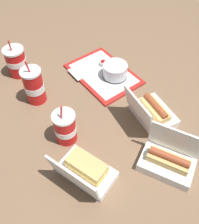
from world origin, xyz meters
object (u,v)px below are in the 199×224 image
Objects in this scene: plastic_fork at (106,62)px; soda_cup_corner at (16,62)px; clamshell_sandwich_left at (85,171)px; soda_cup_front at (65,127)px; soda_cup_left at (34,86)px; clamshell_hotdog_corner at (152,112)px; food_tray at (103,74)px; ketchup_cup at (104,63)px; clamshell_hotdog_front at (168,161)px; cake_container at (115,71)px.

soda_cup_corner is at bearing -104.74° from plastic_fork.
soda_cup_corner reaches higher than clamshell_sandwich_left.
soda_cup_front is 0.28m from soda_cup_left.
clamshell_hotdog_corner is 0.39m from soda_cup_front.
clamshell_hotdog_corner is (-0.09, 0.39, -0.00)m from clamshell_sandwich_left.
food_tray is at bearing 56.52° from soda_cup_corner.
soda_cup_front reaches higher than ketchup_cup.
soda_cup_corner is at bearing -115.22° from ketchup_cup.
soda_cup_left reaches higher than soda_cup_corner.
clamshell_hotdog_front is (0.58, -0.08, 0.03)m from food_tray.
clamshell_hotdog_corner is at bearing 4.27° from food_tray.
clamshell_sandwich_left is at bearing -5.42° from soda_cup_front.
soda_cup_corner is at bearing -179.50° from clamshell_sandwich_left.
clamshell_hotdog_corner is at bearing -1.21° from ketchup_cup.
soda_cup_front is 0.99× the size of soda_cup_corner.
soda_cup_corner reaches higher than clamshell_hotdog_front.
soda_cup_corner reaches higher than clamshell_hotdog_corner.
clamshell_hotdog_front is 0.66m from soda_cup_left.
cake_container is 0.61× the size of clamshell_hotdog_corner.
cake_container is 0.51× the size of clamshell_sandwich_left.
food_tray is 0.36m from clamshell_hotdog_corner.
plastic_fork is at bearing 119.96° from ketchup_cup.
soda_cup_left is at bearing -85.00° from ketchup_cup.
cake_container is 0.53× the size of soda_cup_left.
clamshell_hotdog_corner is 0.98× the size of soda_cup_front.
plastic_fork is 0.66m from clamshell_hotdog_front.
soda_cup_corner is (-0.22, -0.01, -0.01)m from soda_cup_left.
clamshell_hotdog_corner reaches higher than food_tray.
clamshell_hotdog_front is 0.42m from soda_cup_front.
food_tray is 1.58× the size of clamshell_sandwich_left.
soda_cup_corner is (-0.24, -0.37, 0.07)m from food_tray.
ketchup_cup is 0.19× the size of soda_cup_corner.
clamshell_hotdog_corner is at bearing 74.46° from soda_cup_front.
clamshell_hotdog_front is at bearing -12.16° from cake_container.
ketchup_cup is at bearing 141.66° from clamshell_sandwich_left.
clamshell_hotdog_corner is at bearing 3.77° from plastic_fork.
plastic_fork is at bearing 168.32° from clamshell_hotdog_front.
soda_cup_left is (-0.38, -0.39, 0.05)m from clamshell_hotdog_corner.
soda_cup_left is (0.03, -0.40, 0.06)m from ketchup_cup.
clamshell_sandwich_left is 1.04× the size of soda_cup_left.
food_tray is 0.58m from clamshell_hotdog_front.
clamshell_hotdog_corner is 0.97× the size of soda_cup_corner.
clamshell_sandwich_left is 1.20× the size of clamshell_hotdog_corner.
ketchup_cup is 0.49m from soda_cup_front.
soda_cup_left reaches higher than cake_container.
soda_cup_front is at bearing -105.54° from clamshell_hotdog_corner.
ketchup_cup is at bearing -52.14° from plastic_fork.
cake_container is 0.54m from clamshell_hotdog_front.
food_tray is at bearing 141.15° from clamshell_sandwich_left.
soda_cup_corner reaches higher than ketchup_cup.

